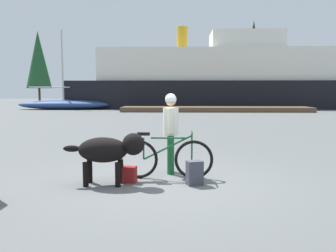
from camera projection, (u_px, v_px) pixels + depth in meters
ground_plane at (163, 182)px, 6.82m from camera, size 160.00×160.00×0.00m
bicycle at (165, 158)px, 7.06m from camera, size 1.83×0.44×0.93m
person_cyclist at (171, 126)px, 7.50m from camera, size 0.32×0.53×1.65m
dog at (109, 150)px, 6.57m from camera, size 1.49×0.54×0.95m
backpack at (195, 173)px, 6.59m from camera, size 0.33×0.28×0.44m
handbag_pannier at (128, 174)px, 6.79m from camera, size 0.35×0.23×0.30m
dock_pier at (216, 109)px, 30.71m from camera, size 15.83×2.86×0.40m
ferry_boat at (217, 80)px, 37.77m from camera, size 29.57×7.80×8.33m
sailboat_moored at (63, 104)px, 34.38m from camera, size 8.65×2.42×7.40m
pine_tree_far_left at (38, 60)px, 55.17m from camera, size 3.75×3.75×10.82m
pine_tree_center at (179, 64)px, 53.81m from camera, size 3.12×3.12×9.59m
pine_tree_far_right at (253, 51)px, 53.31m from camera, size 3.16×3.16×12.01m
pine_tree_mid_back at (127, 67)px, 57.51m from camera, size 3.19×3.19×8.87m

